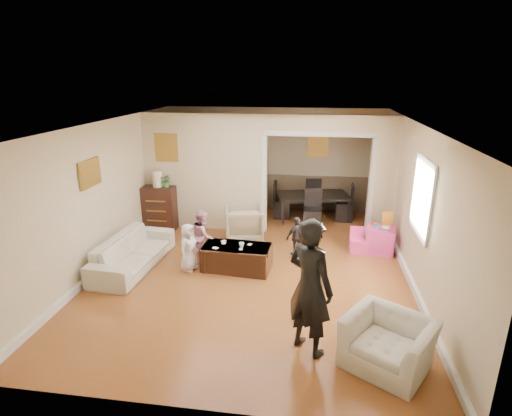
% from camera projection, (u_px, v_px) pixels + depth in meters
% --- Properties ---
extents(floor, '(7.00, 7.00, 0.00)m').
position_uv_depth(floor, '(254.00, 265.00, 7.59)').
color(floor, '#A5582A').
rests_on(floor, ground).
extents(partition_left, '(2.75, 0.18, 2.60)m').
position_uv_depth(partition_left, '(205.00, 172.00, 9.06)').
color(partition_left, beige).
rests_on(partition_left, ground).
extents(partition_right, '(0.55, 0.18, 2.60)m').
position_uv_depth(partition_right, '(383.00, 178.00, 8.55)').
color(partition_right, beige).
rests_on(partition_right, ground).
extents(partition_header, '(2.22, 0.18, 0.35)m').
position_uv_depth(partition_header, '(320.00, 123.00, 8.38)').
color(partition_header, beige).
rests_on(partition_header, partition_right).
extents(window_pane, '(0.03, 0.95, 1.10)m').
position_uv_depth(window_pane, '(423.00, 197.00, 6.36)').
color(window_pane, white).
rests_on(window_pane, ground).
extents(framed_art_partition, '(0.45, 0.03, 0.55)m').
position_uv_depth(framed_art_partition, '(166.00, 148.00, 8.91)').
color(framed_art_partition, brown).
rests_on(framed_art_partition, partition_left).
extents(framed_art_sofa_wall, '(0.03, 0.55, 0.40)m').
position_uv_depth(framed_art_sofa_wall, '(90.00, 173.00, 6.83)').
color(framed_art_sofa_wall, brown).
extents(framed_art_alcove, '(0.45, 0.03, 0.55)m').
position_uv_depth(framed_art_alcove, '(318.00, 145.00, 10.15)').
color(framed_art_alcove, brown).
extents(sofa, '(0.92, 2.06, 0.59)m').
position_uv_depth(sofa, '(133.00, 252.00, 7.43)').
color(sofa, beige).
rests_on(sofa, ground).
extents(armchair_back, '(0.93, 0.95, 0.72)m').
position_uv_depth(armchair_back, '(244.00, 223.00, 8.69)').
color(armchair_back, tan).
rests_on(armchair_back, ground).
extents(armchair_front, '(1.27, 1.23, 0.63)m').
position_uv_depth(armchair_front, '(388.00, 343.00, 4.88)').
color(armchair_front, beige).
rests_on(armchair_front, ground).
extents(dresser, '(0.73, 0.41, 1.00)m').
position_uv_depth(dresser, '(160.00, 208.00, 9.20)').
color(dresser, black).
rests_on(dresser, ground).
extents(table_lamp, '(0.22, 0.22, 0.36)m').
position_uv_depth(table_lamp, '(157.00, 179.00, 8.99)').
color(table_lamp, '#F6EAC8').
rests_on(table_lamp, dresser).
extents(potted_plant, '(0.28, 0.24, 0.31)m').
position_uv_depth(potted_plant, '(166.00, 180.00, 8.97)').
color(potted_plant, '#447B36').
rests_on(potted_plant, dresser).
extents(coffee_table, '(1.26, 0.72, 0.45)m').
position_uv_depth(coffee_table, '(237.00, 257.00, 7.36)').
color(coffee_table, '#331B10').
rests_on(coffee_table, ground).
extents(coffee_cup, '(0.11, 0.11, 0.09)m').
position_uv_depth(coffee_cup, '(241.00, 245.00, 7.22)').
color(coffee_cup, white).
rests_on(coffee_cup, coffee_table).
extents(play_table, '(0.62, 0.62, 0.52)m').
position_uv_depth(play_table, '(380.00, 239.00, 8.09)').
color(play_table, '#E33B98').
rests_on(play_table, ground).
extents(cereal_box, '(0.21, 0.10, 0.30)m').
position_uv_depth(cereal_box, '(387.00, 219.00, 8.04)').
color(cereal_box, gold).
rests_on(cereal_box, play_table).
extents(cyan_cup, '(0.08, 0.08, 0.08)m').
position_uv_depth(cyan_cup, '(376.00, 226.00, 7.96)').
color(cyan_cup, '#23B1AA').
rests_on(cyan_cup, play_table).
extents(toy_block, '(0.09, 0.07, 0.05)m').
position_uv_depth(toy_block, '(374.00, 223.00, 8.13)').
color(toy_block, red).
rests_on(toy_block, play_table).
extents(play_bowl, '(0.22, 0.22, 0.05)m').
position_uv_depth(play_bowl, '(385.00, 228.00, 7.88)').
color(play_bowl, beige).
rests_on(play_bowl, play_table).
extents(dining_table, '(1.88, 1.30, 0.60)m').
position_uv_depth(dining_table, '(313.00, 207.00, 9.92)').
color(dining_table, black).
rests_on(dining_table, ground).
extents(adult_person, '(0.78, 0.75, 1.80)m').
position_uv_depth(adult_person, '(310.00, 287.00, 4.99)').
color(adult_person, black).
rests_on(adult_person, ground).
extents(child_kneel_a, '(0.38, 0.49, 0.88)m').
position_uv_depth(child_kneel_a, '(188.00, 247.00, 7.27)').
color(child_kneel_a, silver).
rests_on(child_kneel_a, ground).
extents(child_kneel_b, '(0.48, 0.56, 0.99)m').
position_uv_depth(child_kneel_b, '(203.00, 235.00, 7.65)').
color(child_kneel_b, pink).
rests_on(child_kneel_b, ground).
extents(child_toddler, '(0.49, 0.42, 0.79)m').
position_uv_depth(child_toddler, '(297.00, 236.00, 7.87)').
color(child_toddler, black).
rests_on(child_toddler, ground).
extents(craft_papers, '(0.68, 0.44, 0.00)m').
position_uv_depth(craft_papers, '(228.00, 245.00, 7.33)').
color(craft_papers, white).
rests_on(craft_papers, coffee_table).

